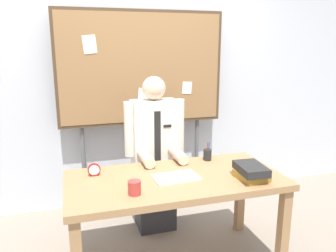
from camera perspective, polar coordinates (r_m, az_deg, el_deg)
name	(u,v)px	position (r m, az deg, el deg)	size (l,w,h in m)	color
back_wall	(138,79)	(3.60, -5.10, 8.02)	(6.40, 0.08, 2.70)	silver
desk	(175,188)	(2.57, 1.21, -10.53)	(1.60, 0.78, 0.74)	#9E754C
person	(155,160)	(3.10, -2.25, -5.80)	(0.55, 0.56, 1.43)	#2D2D33
bulletin_board	(142,71)	(3.39, -4.42, 9.35)	(1.68, 0.09, 2.03)	#4C3823
book_stack	(251,172)	(2.54, 13.93, -7.56)	(0.21, 0.28, 0.11)	olive
open_notebook	(176,177)	(2.51, 1.33, -8.70)	(0.33, 0.21, 0.01)	silver
desk_clock	(94,170)	(2.61, -12.43, -7.33)	(0.10, 0.04, 0.10)	maroon
coffee_mug	(134,188)	(2.25, -5.72, -10.36)	(0.09, 0.09, 0.09)	#B23833
pen_holder	(207,155)	(2.89, 6.71, -4.85)	(0.07, 0.07, 0.16)	#262626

